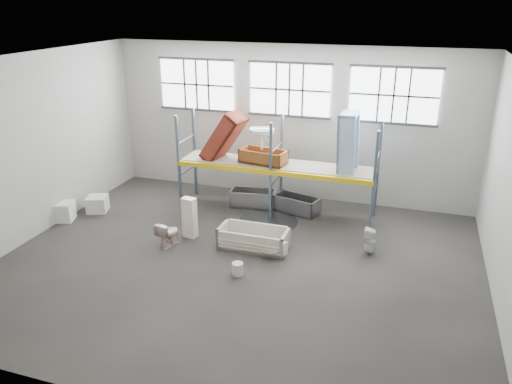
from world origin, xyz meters
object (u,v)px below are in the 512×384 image
at_px(steel_tub_right, 297,204).
at_px(bucket, 238,269).
at_px(steel_tub_left, 253,198).
at_px(carton_near, 62,211).
at_px(toilet_white, 370,241).
at_px(blue_tub_upright, 348,144).
at_px(rust_tub_flat, 263,156).
at_px(cistern_tall, 190,218).
at_px(bathtub_beige, 254,238).
at_px(toilet_beige, 168,233).

xyz_separation_m(steel_tub_right, bucket, (-0.46, -4.20, -0.10)).
xyz_separation_m(steel_tub_left, bucket, (1.00, -4.25, -0.10)).
relative_size(steel_tub_left, carton_near, 2.16).
height_order(toilet_white, steel_tub_right, toilet_white).
distance_m(blue_tub_upright, carton_near, 8.79).
relative_size(toilet_white, rust_tub_flat, 0.52).
relative_size(cistern_tall, steel_tub_right, 0.84).
bearing_deg(cistern_tall, carton_near, -168.17).
relative_size(steel_tub_right, carton_near, 2.09).
bearing_deg(bucket, cistern_tall, 141.88).
relative_size(cistern_tall, bucket, 3.64).
bearing_deg(bucket, steel_tub_left, 103.27).
bearing_deg(steel_tub_left, bathtub_beige, -71.58).
relative_size(toilet_beige, toilet_white, 0.97).
height_order(toilet_white, steel_tub_left, toilet_white).
xyz_separation_m(toilet_white, steel_tub_left, (-3.95, 2.15, -0.10)).
height_order(steel_tub_left, steel_tub_right, steel_tub_left).
distance_m(blue_tub_upright, bucket, 5.02).
xyz_separation_m(steel_tub_left, steel_tub_right, (1.46, -0.05, -0.01)).
xyz_separation_m(blue_tub_upright, carton_near, (-8.11, -2.66, -2.11)).
relative_size(toilet_beige, blue_tub_upright, 0.39).
bearing_deg(bathtub_beige, steel_tub_right, 78.60).
distance_m(toilet_white, rust_tub_flat, 4.23).
xyz_separation_m(cistern_tall, bucket, (1.99, -1.56, -0.42)).
relative_size(steel_tub_right, blue_tub_upright, 0.78).
distance_m(toilet_white, steel_tub_right, 3.26).
bearing_deg(carton_near, bathtub_beige, 1.05).
bearing_deg(blue_tub_upright, cistern_tall, -147.74).
xyz_separation_m(steel_tub_left, carton_near, (-5.16, -2.86, 0.02)).
height_order(cistern_tall, blue_tub_upright, blue_tub_upright).
height_order(blue_tub_upright, carton_near, blue_tub_upright).
height_order(bathtub_beige, blue_tub_upright, blue_tub_upright).
bearing_deg(cistern_tall, toilet_white, 15.58).
relative_size(cistern_tall, steel_tub_left, 0.81).
distance_m(bathtub_beige, toilet_white, 3.09).
distance_m(toilet_beige, toilet_white, 5.42).
relative_size(steel_tub_left, bucket, 4.50).
relative_size(steel_tub_left, rust_tub_flat, 1.02).
xyz_separation_m(bathtub_beige, toilet_beige, (-2.25, -0.61, 0.08)).
xyz_separation_m(cistern_tall, toilet_white, (4.94, 0.53, -0.22)).
relative_size(cistern_tall, carton_near, 1.75).
height_order(bathtub_beige, steel_tub_right, bathtub_beige).
xyz_separation_m(bathtub_beige, rust_tub_flat, (-0.49, 2.42, 1.55)).
xyz_separation_m(bathtub_beige, blue_tub_upright, (2.03, 2.55, 2.12)).
bearing_deg(blue_tub_upright, bucket, -115.67).
height_order(steel_tub_right, carton_near, carton_near).
height_order(cistern_tall, bucket, cistern_tall).
bearing_deg(carton_near, steel_tub_right, 23.05).
bearing_deg(steel_tub_right, bucket, -96.23).
distance_m(bathtub_beige, toilet_beige, 2.33).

